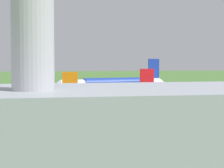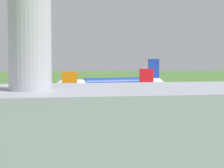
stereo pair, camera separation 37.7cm
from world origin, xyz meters
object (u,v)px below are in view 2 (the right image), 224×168
airliner_main (113,84)px  traffic_cone_orange (97,88)px  service_truck_fuel (88,98)px  no_stopping_sign (108,86)px  airliner_parked_mid (195,97)px  service_car_followme (9,92)px  airliner_parked_far (11,105)px

airliner_main → traffic_cone_orange: airliner_main is taller
service_truck_fuel → no_stopping_sign: 65.25m
airliner_main → no_stopping_sign: bearing=-96.7°
airliner_parked_mid → service_car_followme: bearing=-46.7°
airliner_main → service_truck_fuel: bearing=64.2°
airliner_main → airliner_parked_far: 77.37m
service_car_followme → traffic_cone_orange: (-44.27, -31.05, -0.57)m
traffic_cone_orange → airliner_main: bearing=92.3°
no_stopping_sign → traffic_cone_orange: 8.63m
airliner_parked_far → service_car_followme: 72.81m
airliner_parked_mid → traffic_cone_orange: bearing=-80.2°
traffic_cone_orange → no_stopping_sign: bearing=127.5°
airliner_main → service_car_followme: bearing=-8.3°
airliner_parked_far → no_stopping_sign: 106.50m
airliner_parked_mid → service_truck_fuel: (30.10, -26.22, -2.01)m
service_truck_fuel → service_car_followme: bearing=-51.3°
airliner_main → airliner_parked_far: (40.54, 65.89, -1.12)m
airliner_parked_mid → traffic_cone_orange: (16.40, -95.43, -3.14)m
traffic_cone_orange → airliner_parked_far: bearing=69.4°
airliner_parked_mid → no_stopping_sign: airliner_parked_mid is taller
service_truck_fuel → no_stopping_sign: no_stopping_sign is taller
airliner_main → service_truck_fuel: 35.08m
service_car_followme → service_truck_fuel: (-30.57, 38.16, 0.56)m
service_truck_fuel → no_stopping_sign: bearing=-106.8°
airliner_parked_far → no_stopping_sign: airliner_parked_far is taller
airliner_parked_mid → service_car_followme: airliner_parked_mid is taller
airliner_parked_mid → service_truck_fuel: bearing=-41.1°
airliner_parked_mid → airliner_parked_far: size_ratio=1.06×
airliner_main → airliner_parked_mid: airliner_main is taller
airliner_parked_mid → airliner_parked_far: (55.42, 8.19, -0.18)m
airliner_parked_far → service_truck_fuel: (-25.33, -34.42, -1.83)m
airliner_main → airliner_parked_far: airliner_main is taller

